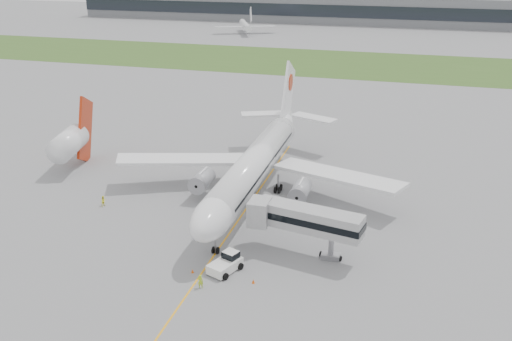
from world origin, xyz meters
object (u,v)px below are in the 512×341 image
(pushback_tug, at_px, (226,263))
(ground_crew_near, at_px, (200,281))
(neighbor_aircraft, at_px, (71,141))
(jet_bridge, at_px, (302,219))
(airliner, at_px, (256,162))

(pushback_tug, relative_size, ground_crew_near, 2.76)
(pushback_tug, relative_size, neighbor_aircraft, 0.31)
(ground_crew_near, distance_m, neighbor_aircraft, 47.80)
(jet_bridge, relative_size, ground_crew_near, 8.43)
(jet_bridge, bearing_deg, neighbor_aircraft, 168.63)
(ground_crew_near, bearing_deg, jet_bridge, -141.42)
(airliner, relative_size, pushback_tug, 10.74)
(pushback_tug, bearing_deg, jet_bridge, 60.15)
(pushback_tug, distance_m, neighbor_aircraft, 46.35)
(jet_bridge, bearing_deg, pushback_tug, -130.08)
(ground_crew_near, height_order, neighbor_aircraft, neighbor_aircraft)
(pushback_tug, xyz_separation_m, jet_bridge, (8.15, 6.47, 4.13))
(airliner, height_order, jet_bridge, airliner)
(neighbor_aircraft, bearing_deg, jet_bridge, -35.28)
(jet_bridge, xyz_separation_m, neighbor_aircraft, (-46.31, 19.50, -0.02))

